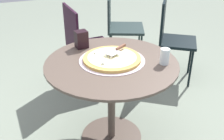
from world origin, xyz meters
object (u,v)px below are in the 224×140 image
at_px(patio_table, 111,83).
at_px(patio_chair_near, 84,42).
at_px(patio_chair_far, 120,24).
at_px(patio_chair_corner, 171,35).
at_px(drinking_cup, 165,56).
at_px(napkin_dispenser, 81,39).
at_px(pizza_server, 117,50).
at_px(pizza_on_tray, 112,59).

distance_m(patio_table, patio_chair_near, 0.91).
height_order(patio_table, patio_chair_near, patio_chair_near).
bearing_deg(patio_chair_far, patio_chair_corner, -151.51).
bearing_deg(patio_chair_corner, patio_chair_near, 78.72).
bearing_deg(patio_chair_corner, drinking_cup, 144.78).
bearing_deg(patio_table, drinking_cup, -114.67).
bearing_deg(patio_chair_near, patio_chair_far, -52.17).
xyz_separation_m(drinking_cup, napkin_dispenser, (0.49, 0.47, 0.01)).
relative_size(drinking_cup, patio_chair_far, 0.14).
xyz_separation_m(pizza_server, napkin_dispenser, (0.25, 0.20, 0.02)).
height_order(patio_chair_near, patio_chair_far, patio_chair_near).
relative_size(pizza_on_tray, patio_chair_near, 0.55).
distance_m(pizza_on_tray, napkin_dispenser, 0.34).
bearing_deg(patio_table, patio_chair_corner, -52.93).
relative_size(napkin_dispenser, patio_chair_far, 0.17).
bearing_deg(patio_chair_far, drinking_cup, 169.72).
bearing_deg(patio_chair_near, drinking_cup, -163.91).
height_order(pizza_on_tray, patio_chair_corner, patio_chair_corner).
xyz_separation_m(napkin_dispenser, patio_chair_corner, (0.40, -1.09, -0.25)).
height_order(pizza_on_tray, patio_chair_near, patio_chair_near).
bearing_deg(pizza_server, patio_chair_corner, -53.99).
relative_size(drinking_cup, patio_chair_corner, 0.13).
bearing_deg(pizza_server, patio_chair_far, -22.88).
xyz_separation_m(napkin_dispenser, patio_chair_near, (0.58, -0.16, -0.27)).
distance_m(patio_table, patio_chair_far, 1.50).
xyz_separation_m(pizza_on_tray, pizza_server, (0.06, -0.06, 0.04)).
bearing_deg(patio_chair_far, napkin_dispenser, 144.23).
bearing_deg(pizza_on_tray, patio_chair_corner, -53.44).
bearing_deg(patio_chair_corner, patio_table, 127.07).
xyz_separation_m(patio_table, patio_chair_corner, (0.73, -0.96, -0.01)).
distance_m(drinking_cup, patio_chair_corner, 1.11).
bearing_deg(patio_chair_corner, pizza_server, 126.01).
relative_size(pizza_on_tray, napkin_dispenser, 3.47).
bearing_deg(patio_table, patio_chair_near, -1.95).
relative_size(pizza_server, napkin_dispenser, 1.48).
height_order(patio_table, napkin_dispenser, napkin_dispenser).
relative_size(pizza_on_tray, pizza_server, 2.35).
relative_size(pizza_server, drinking_cup, 1.78).
distance_m(pizza_server, patio_chair_far, 1.42).
bearing_deg(napkin_dispenser, patio_chair_near, 67.63).
xyz_separation_m(patio_table, pizza_server, (0.08, -0.07, 0.23)).
xyz_separation_m(patio_table, patio_chair_near, (0.91, -0.03, -0.03)).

